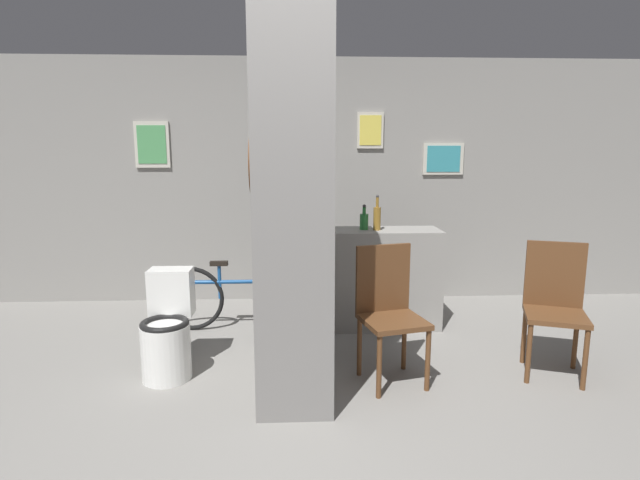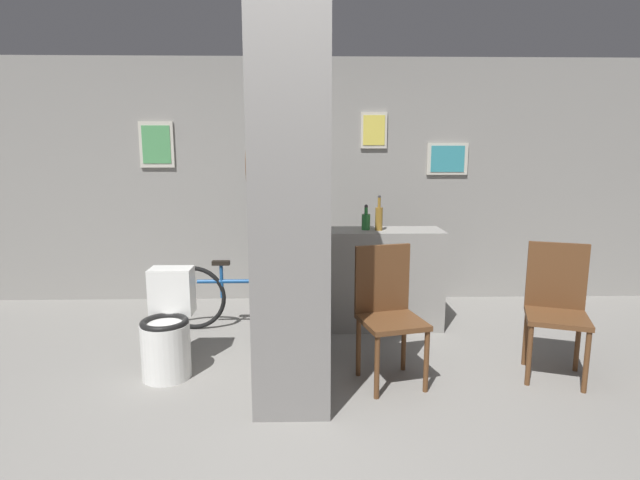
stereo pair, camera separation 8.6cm
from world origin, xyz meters
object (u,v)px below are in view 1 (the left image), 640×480
toilet (168,332)px  bottle_tall (377,217)px  chair_near_pillar (389,308)px  bicycle (249,296)px  chair_by_doorway (555,303)px

toilet → bottle_tall: (1.68, 0.95, 0.71)m
chair_near_pillar → bicycle: 1.54m
bicycle → bottle_tall: 1.38m
chair_by_doorway → bicycle: size_ratio=0.58×
chair_near_pillar → bicycle: (-1.10, 1.06, -0.22)m
chair_near_pillar → chair_by_doorway: (1.25, 0.06, 0.00)m
toilet → chair_near_pillar: bearing=-4.6°
chair_near_pillar → bicycle: chair_near_pillar is taller
chair_by_doorway → bottle_tall: 1.63m
bicycle → bottle_tall: (1.17, 0.02, 0.72)m
bottle_tall → bicycle: bearing=-179.0°
chair_by_doorway → bottle_tall: size_ratio=3.02×
toilet → bicycle: size_ratio=0.46×
chair_by_doorway → bottle_tall: (-1.17, 1.02, 0.51)m
toilet → bicycle: toilet is taller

